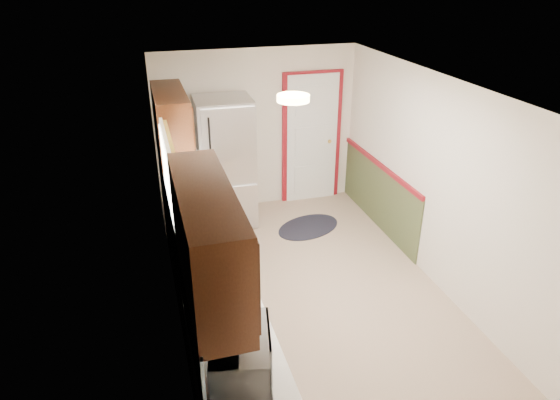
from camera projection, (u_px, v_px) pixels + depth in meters
room_shell at (313, 200)px, 5.27m from camera, size 3.20×5.20×2.52m
kitchen_run at (203, 263)px, 4.88m from camera, size 0.63×4.00×2.20m
back_wall_trim at (326, 150)px, 7.57m from camera, size 1.12×2.30×2.08m
ceiling_fixture at (293, 98)px, 4.52m from camera, size 0.30×0.30×0.06m
microwave at (241, 352)px, 3.31m from camera, size 0.44×0.64×0.40m
refrigerator at (226, 162)px, 7.03m from camera, size 0.78×0.78×1.84m
rug at (308, 227)px, 7.22m from camera, size 1.16×0.97×0.01m
cooktop at (187, 184)px, 6.26m from camera, size 0.47×0.57×0.02m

